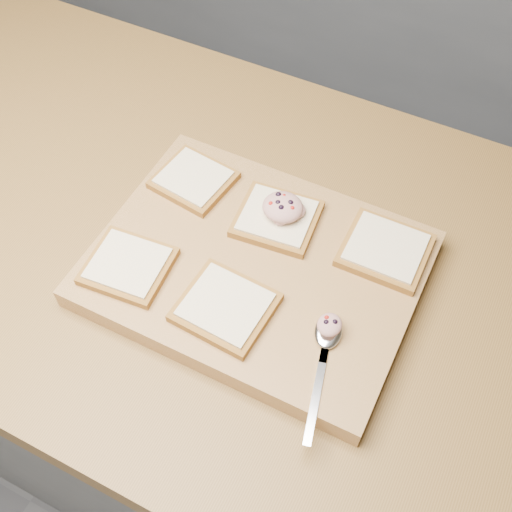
{
  "coord_description": "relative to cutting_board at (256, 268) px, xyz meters",
  "views": [
    {
      "loc": [
        0.38,
        -0.52,
        1.7
      ],
      "look_at": [
        0.14,
        -0.04,
        0.95
      ],
      "focal_mm": 45.0,
      "sensor_mm": 36.0,
      "label": 1
    }
  ],
  "objects": [
    {
      "name": "bread_far_center",
      "position": [
        -0.0,
        0.08,
        0.03
      ],
      "size": [
        0.13,
        0.12,
        0.02
      ],
      "color": "#8E5E24",
      "rests_on": "cutting_board"
    },
    {
      "name": "island_counter",
      "position": [
        -0.14,
        0.04,
        -0.47
      ],
      "size": [
        2.0,
        0.8,
        0.9
      ],
      "color": "slate",
      "rests_on": "ground"
    },
    {
      "name": "cutting_board",
      "position": [
        0.0,
        0.0,
        0.0
      ],
      "size": [
        0.46,
        0.35,
        0.04
      ],
      "primitive_type": "cube",
      "color": "#A57647",
      "rests_on": "island_counter"
    },
    {
      "name": "bread_far_right",
      "position": [
        0.16,
        0.1,
        0.03
      ],
      "size": [
        0.12,
        0.11,
        0.02
      ],
      "color": "#8E5E24",
      "rests_on": "cutting_board"
    },
    {
      "name": "bread_near_center",
      "position": [
        -0.0,
        -0.09,
        0.03
      ],
      "size": [
        0.13,
        0.12,
        0.02
      ],
      "color": "#8E5E24",
      "rests_on": "cutting_board"
    },
    {
      "name": "ground",
      "position": [
        -0.14,
        0.04,
        -0.92
      ],
      "size": [
        4.0,
        4.0,
        0.0
      ],
      "primitive_type": "plane",
      "color": "#515459",
      "rests_on": "ground"
    },
    {
      "name": "bread_far_left",
      "position": [
        -0.16,
        0.09,
        0.03
      ],
      "size": [
        0.12,
        0.12,
        0.02
      ],
      "color": "#8E5E24",
      "rests_on": "cutting_board"
    },
    {
      "name": "spoon",
      "position": [
        0.14,
        -0.07,
        0.02
      ],
      "size": [
        0.07,
        0.19,
        0.01
      ],
      "color": "silver",
      "rests_on": "cutting_board"
    },
    {
      "name": "tuna_salad_dollop",
      "position": [
        0.0,
        0.09,
        0.05
      ],
      "size": [
        0.06,
        0.06,
        0.03
      ],
      "color": "tan",
      "rests_on": "bread_far_center"
    },
    {
      "name": "bread_near_left",
      "position": [
        -0.16,
        -0.09,
        0.03
      ],
      "size": [
        0.12,
        0.12,
        0.02
      ],
      "color": "#8E5E24",
      "rests_on": "cutting_board"
    },
    {
      "name": "spoon_salad",
      "position": [
        0.14,
        -0.06,
        0.04
      ],
      "size": [
        0.03,
        0.04,
        0.02
      ],
      "color": "tan",
      "rests_on": "spoon"
    }
  ]
}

